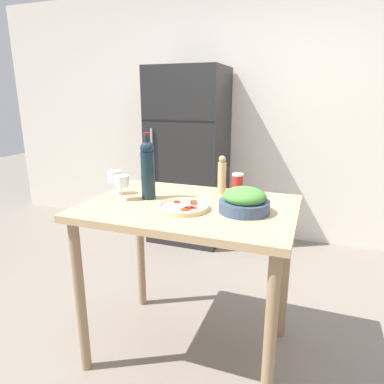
{
  "coord_description": "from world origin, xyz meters",
  "views": [
    {
      "loc": [
        0.63,
        -1.66,
        1.51
      ],
      "look_at": [
        0.0,
        0.04,
        1.0
      ],
      "focal_mm": 32.0,
      "sensor_mm": 36.0,
      "label": 1
    }
  ],
  "objects_px": {
    "refrigerator": "(188,157)",
    "wine_glass_far": "(115,177)",
    "salad_bowl": "(244,201)",
    "pepper_mill": "(222,176)",
    "salt_canister": "(237,185)",
    "wine_glass_near": "(122,182)",
    "homemade_pizza": "(184,207)",
    "wine_bottle": "(148,169)"
  },
  "relations": [
    {
      "from": "wine_bottle",
      "to": "wine_glass_far",
      "type": "xyz_separation_m",
      "value": [
        -0.23,
        0.02,
        -0.07
      ]
    },
    {
      "from": "homemade_pizza",
      "to": "wine_glass_far",
      "type": "bearing_deg",
      "value": 164.78
    },
    {
      "from": "refrigerator",
      "to": "salt_canister",
      "type": "relative_size",
      "value": 13.54
    },
    {
      "from": "wine_bottle",
      "to": "wine_glass_near",
      "type": "distance_m",
      "value": 0.17
    },
    {
      "from": "refrigerator",
      "to": "salad_bowl",
      "type": "height_order",
      "value": "refrigerator"
    },
    {
      "from": "wine_glass_near",
      "to": "homemade_pizza",
      "type": "xyz_separation_m",
      "value": [
        0.39,
        -0.04,
        -0.09
      ]
    },
    {
      "from": "homemade_pizza",
      "to": "wine_bottle",
      "type": "bearing_deg",
      "value": 156.42
    },
    {
      "from": "wine_glass_far",
      "to": "salad_bowl",
      "type": "distance_m",
      "value": 0.8
    },
    {
      "from": "pepper_mill",
      "to": "homemade_pizza",
      "type": "height_order",
      "value": "pepper_mill"
    },
    {
      "from": "wine_glass_far",
      "to": "salad_bowl",
      "type": "xyz_separation_m",
      "value": [
        0.8,
        -0.07,
        -0.05
      ]
    },
    {
      "from": "wine_bottle",
      "to": "refrigerator",
      "type": "bearing_deg",
      "value": 102.95
    },
    {
      "from": "wine_glass_far",
      "to": "pepper_mill",
      "type": "distance_m",
      "value": 0.64
    },
    {
      "from": "wine_glass_near",
      "to": "wine_glass_far",
      "type": "height_order",
      "value": "same"
    },
    {
      "from": "wine_glass_near",
      "to": "homemade_pizza",
      "type": "relative_size",
      "value": 0.52
    },
    {
      "from": "pepper_mill",
      "to": "salt_canister",
      "type": "relative_size",
      "value": 1.75
    },
    {
      "from": "wine_bottle",
      "to": "wine_glass_near",
      "type": "relative_size",
      "value": 2.68
    },
    {
      "from": "pepper_mill",
      "to": "homemade_pizza",
      "type": "xyz_separation_m",
      "value": [
        -0.1,
        -0.35,
        -0.1
      ]
    },
    {
      "from": "wine_bottle",
      "to": "salt_canister",
      "type": "relative_size",
      "value": 2.84
    },
    {
      "from": "salad_bowl",
      "to": "wine_bottle",
      "type": "bearing_deg",
      "value": 174.98
    },
    {
      "from": "homemade_pizza",
      "to": "wine_glass_near",
      "type": "bearing_deg",
      "value": 174.4
    },
    {
      "from": "wine_glass_far",
      "to": "homemade_pizza",
      "type": "distance_m",
      "value": 0.52
    },
    {
      "from": "pepper_mill",
      "to": "salt_canister",
      "type": "distance_m",
      "value": 0.11
    },
    {
      "from": "homemade_pizza",
      "to": "salad_bowl",
      "type": "bearing_deg",
      "value": 12.2
    },
    {
      "from": "wine_bottle",
      "to": "homemade_pizza",
      "type": "xyz_separation_m",
      "value": [
        0.26,
        -0.11,
        -0.16
      ]
    },
    {
      "from": "pepper_mill",
      "to": "homemade_pizza",
      "type": "distance_m",
      "value": 0.38
    },
    {
      "from": "refrigerator",
      "to": "wine_glass_far",
      "type": "height_order",
      "value": "refrigerator"
    },
    {
      "from": "salad_bowl",
      "to": "salt_canister",
      "type": "xyz_separation_m",
      "value": [
        -0.1,
        0.28,
        0.01
      ]
    },
    {
      "from": "refrigerator",
      "to": "salad_bowl",
      "type": "distance_m",
      "value": 1.93
    },
    {
      "from": "pepper_mill",
      "to": "refrigerator",
      "type": "bearing_deg",
      "value": 118.07
    },
    {
      "from": "wine_glass_far",
      "to": "pepper_mill",
      "type": "relative_size",
      "value": 0.61
    },
    {
      "from": "wine_glass_near",
      "to": "homemade_pizza",
      "type": "distance_m",
      "value": 0.4
    },
    {
      "from": "wine_glass_near",
      "to": "salt_canister",
      "type": "xyz_separation_m",
      "value": [
        0.59,
        0.31,
        -0.04
      ]
    },
    {
      "from": "wine_glass_far",
      "to": "salt_canister",
      "type": "bearing_deg",
      "value": 17.04
    },
    {
      "from": "wine_glass_far",
      "to": "wine_bottle",
      "type": "bearing_deg",
      "value": -4.95
    },
    {
      "from": "refrigerator",
      "to": "homemade_pizza",
      "type": "bearing_deg",
      "value": -69.92
    },
    {
      "from": "wine_glass_near",
      "to": "refrigerator",
      "type": "bearing_deg",
      "value": 98.23
    },
    {
      "from": "wine_glass_near",
      "to": "homemade_pizza",
      "type": "bearing_deg",
      "value": -5.6
    },
    {
      "from": "wine_glass_far",
      "to": "salt_canister",
      "type": "relative_size",
      "value": 1.06
    },
    {
      "from": "pepper_mill",
      "to": "wine_glass_far",
      "type": "bearing_deg",
      "value": -159.96
    },
    {
      "from": "refrigerator",
      "to": "wine_bottle",
      "type": "xyz_separation_m",
      "value": [
        0.37,
        -1.63,
        0.22
      ]
    },
    {
      "from": "wine_glass_far",
      "to": "pepper_mill",
      "type": "xyz_separation_m",
      "value": [
        0.6,
        0.22,
        0.01
      ]
    },
    {
      "from": "refrigerator",
      "to": "wine_glass_far",
      "type": "bearing_deg",
      "value": -84.98
    }
  ]
}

